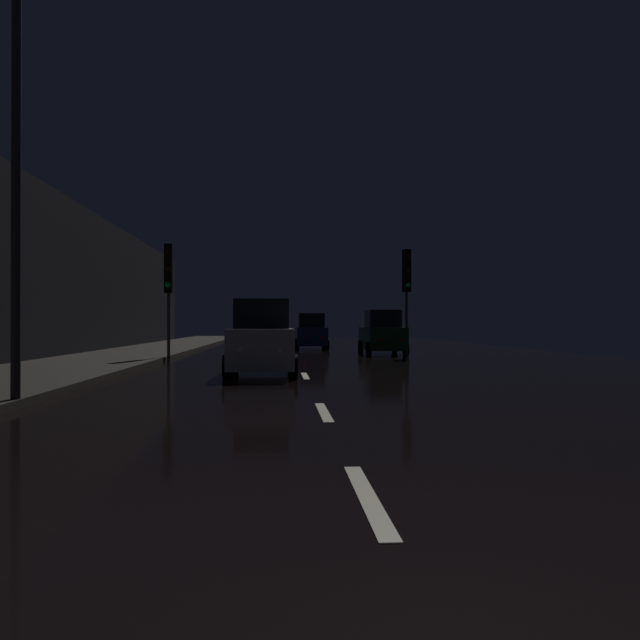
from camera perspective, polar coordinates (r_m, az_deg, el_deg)
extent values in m
cube|color=black|center=(26.76, -2.16, -3.43)|extent=(26.95, 84.00, 0.02)
cube|color=#38332B|center=(27.53, -17.50, -3.15)|extent=(4.40, 84.00, 0.15)
cube|color=black|center=(25.02, -25.22, 4.13)|extent=(0.80, 63.00, 6.73)
cube|color=beige|center=(5.45, 4.24, -15.43)|extent=(0.16, 2.20, 0.01)
cube|color=beige|center=(10.41, 0.33, -8.18)|extent=(0.16, 2.20, 0.01)
cube|color=beige|center=(17.53, -1.33, -4.99)|extent=(0.16, 2.20, 0.01)
cylinder|color=#38383A|center=(28.79, 7.71, -0.35)|extent=(0.12, 0.12, 2.85)
cube|color=black|center=(28.89, 7.70, 4.36)|extent=(0.37, 0.40, 1.90)
sphere|color=black|center=(28.78, 7.85, 5.64)|extent=(0.22, 0.22, 0.22)
sphere|color=black|center=(28.72, 7.85, 4.39)|extent=(0.22, 0.22, 0.22)
sphere|color=#19D84C|center=(28.68, 7.85, 3.13)|extent=(0.22, 0.22, 0.22)
cylinder|color=#38383A|center=(25.49, -13.31, -0.60)|extent=(0.12, 0.12, 2.62)
cube|color=black|center=(25.58, -13.30, 4.48)|extent=(0.31, 0.34, 1.90)
sphere|color=black|center=(25.47, -13.37, 5.93)|extent=(0.22, 0.22, 0.22)
sphere|color=black|center=(25.41, -13.38, 4.51)|extent=(0.22, 0.22, 0.22)
sphere|color=#19D84C|center=(25.36, -13.38, 3.08)|extent=(0.22, 0.22, 0.22)
cylinder|color=#2D2D30|center=(12.23, -25.41, 10.44)|extent=(0.16, 0.16, 7.41)
cube|color=silver|center=(18.13, -5.19, -2.47)|extent=(1.76, 4.10, 1.07)
cube|color=black|center=(18.27, -5.18, 0.52)|extent=(1.49, 2.05, 0.82)
cylinder|color=black|center=(16.72, -2.36, -4.17)|extent=(0.21, 0.62, 0.62)
cylinder|color=black|center=(16.77, -8.27, -4.15)|extent=(0.21, 0.62, 0.62)
cylinder|color=black|center=(19.58, -2.56, -3.61)|extent=(0.21, 0.62, 0.62)
cylinder|color=black|center=(19.62, -7.60, -3.60)|extent=(0.21, 0.62, 0.62)
sphere|color=white|center=(16.12, -3.66, -2.73)|extent=(0.18, 0.18, 0.18)
sphere|color=white|center=(16.15, -7.09, -2.72)|extent=(0.18, 0.18, 0.18)
sphere|color=red|center=(20.13, -3.67, -2.26)|extent=(0.18, 0.18, 0.18)
sphere|color=red|center=(20.16, -6.42, -2.25)|extent=(0.18, 0.18, 0.18)
cube|color=#141E51|center=(36.70, -0.81, -1.45)|extent=(1.69, 3.94, 1.03)
cube|color=black|center=(36.55, -0.80, -0.02)|extent=(1.43, 1.97, 0.79)
cylinder|color=black|center=(38.05, -2.16, -2.05)|extent=(0.21, 0.60, 0.60)
cylinder|color=black|center=(38.13, 0.33, -2.04)|extent=(0.21, 0.60, 0.60)
cylinder|color=black|center=(35.30, -2.03, -2.18)|extent=(0.21, 0.60, 0.60)
cylinder|color=black|center=(35.38, 0.65, -2.18)|extent=(0.21, 0.60, 0.60)
sphere|color=slate|center=(38.60, -1.64, -1.39)|extent=(0.17, 0.17, 0.17)
sphere|color=slate|center=(38.65, -0.26, -1.39)|extent=(0.17, 0.17, 0.17)
sphere|color=red|center=(34.75, -1.41, -1.51)|extent=(0.17, 0.17, 0.17)
sphere|color=red|center=(34.80, 0.12, -1.51)|extent=(0.17, 0.17, 0.17)
cube|color=#0F3819|center=(30.45, 5.55, -1.64)|extent=(1.73, 4.03, 1.06)
cube|color=black|center=(30.30, 5.59, 0.12)|extent=(1.47, 2.02, 0.81)
cylinder|color=black|center=(31.74, 3.63, -2.37)|extent=(0.21, 0.61, 0.61)
cylinder|color=black|center=(32.00, 6.64, -2.35)|extent=(0.21, 0.61, 0.61)
cylinder|color=black|center=(28.94, 4.35, -2.57)|extent=(0.21, 0.61, 0.61)
cylinder|color=black|center=(29.23, 7.64, -2.54)|extent=(0.21, 0.61, 0.61)
sphere|color=slate|center=(32.33, 4.15, -1.56)|extent=(0.17, 0.17, 0.17)
sphere|color=slate|center=(32.48, 5.82, -1.56)|extent=(0.17, 0.17, 0.17)
sphere|color=red|center=(28.43, 5.25, -1.73)|extent=(0.17, 0.17, 0.17)
sphere|color=red|center=(28.59, 7.13, -1.72)|extent=(0.17, 0.17, 0.17)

